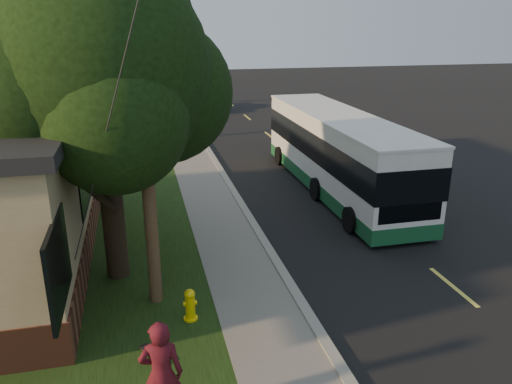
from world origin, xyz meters
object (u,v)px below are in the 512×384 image
utility_pole (142,108)px  distant_car (206,99)px  leafy_tree (101,75)px  fire_hydrant (190,305)px  skateboard_main (154,353)px  skateboarder (162,375)px  bare_tree_far (140,81)px  transit_bus (338,151)px  bare_tree_near (135,103)px  traffic_signal (181,61)px

utility_pole → distant_car: size_ratio=1.94×
leafy_tree → fire_hydrant: bearing=-59.3°
utility_pole → leafy_tree: bearing=117.6°
skateboard_main → skateboarder: bearing=-86.8°
bare_tree_far → transit_bus: size_ratio=0.36×
transit_bus → distant_car: (-2.38, 19.75, -0.81)m
leafy_tree → utility_pole: bearing=-62.4°
leafy_tree → skateboarder: 7.00m
distant_car → bare_tree_near: bearing=-116.8°
traffic_signal → skateboarder: size_ratio=2.86×
utility_pole → traffic_signal: utility_pole is taller
utility_pole → bare_tree_far: (0.31, 29.01, -2.63)m
utility_pole → fire_hydrant: bearing=-54.6°
bare_tree_far → skateboard_main: bearing=-90.8°
traffic_signal → bare_tree_far: bearing=-131.2°
fire_hydrant → transit_bus: transit_bus is taller
leafy_tree → skateboard_main: 6.33m
bare_tree_far → distant_car: bare_tree_far is taller
traffic_signal → utility_pole: bearing=-96.6°
utility_pole → skateboarder: bearing=-90.7°
utility_pole → traffic_signal: 33.26m
bare_tree_near → skateboard_main: bare_tree_near is taller
fire_hydrant → bare_tree_far: bearing=90.8°
transit_bus → bare_tree_near: bearing=126.5°
bare_tree_near → skateboard_main: 19.22m
utility_pole → leafy_tree: (-0.87, 1.66, 0.54)m
fire_hydrant → utility_pole: utility_pole is taller
transit_bus → skateboard_main: transit_bus is taller
skateboard_main → distant_car: size_ratio=0.16×
fire_hydrant → skateboarder: (-0.75, -2.93, 0.60)m
utility_pole → skateboard_main: (-0.15, -2.11, -4.51)m
utility_pole → bare_tree_near: size_ratio=2.11×
utility_pole → traffic_signal: (3.81, 33.01, -1.47)m
utility_pole → traffic_signal: bearing=83.4°
bare_tree_far → traffic_signal: traffic_signal is taller
utility_pole → distant_car: bearing=79.5°
leafy_tree → traffic_signal: leafy_tree is taller
fire_hydrant → bare_tree_far: bare_tree_far is taller
fire_hydrant → leafy_tree: leafy_tree is taller
bare_tree_near → utility_pole: bearing=-89.3°
leafy_tree → distant_car: size_ratio=1.67×
traffic_signal → bare_tree_near: bearing=-104.0°
fire_hydrant → distant_car: distant_car is taller
bare_tree_near → bare_tree_far: 12.01m
bare_tree_far → transit_bus: 23.26m
utility_pole → skateboarder: (-0.05, -3.93, -3.60)m
leafy_tree → skateboarder: size_ratio=4.05×
bare_tree_near → transit_bus: bare_tree_near is taller
transit_bus → skateboarder: bearing=-124.4°
traffic_signal → leafy_tree: bearing=-98.5°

